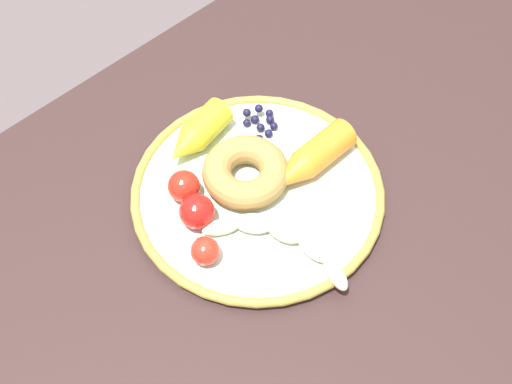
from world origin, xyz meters
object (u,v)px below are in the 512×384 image
dining_table (283,252)px  carrot_orange (310,159)px  tomato_near (197,212)px  tomato_mid (184,186)px  tomato_far (205,251)px  plate (256,193)px  donut (243,174)px  banana (283,237)px  carrot_yellow (197,134)px  blueberry_pile (261,122)px

dining_table → carrot_orange: carrot_orange is taller
carrot_orange → tomato_near: 0.16m
tomato_mid → tomato_far: 0.09m
plate → donut: (0.00, -0.02, 0.02)m
banana → tomato_near: size_ratio=4.22×
tomato_far → carrot_yellow: bearing=-128.4°
carrot_yellow → tomato_near: bearing=48.5°
carrot_orange → donut: size_ratio=1.20×
plate → carrot_yellow: bearing=-89.7°
tomato_mid → carrot_yellow: bearing=-142.7°
carrot_yellow → tomato_near: size_ratio=2.50×
carrot_orange → blueberry_pile: (-0.01, -0.10, -0.01)m
banana → carrot_orange: size_ratio=1.39×
donut → tomato_far: (0.11, 0.05, -0.00)m
tomato_mid → blueberry_pile: bearing=-174.2°
plate → carrot_orange: 0.08m
plate → banana: banana is taller
banana → plate: bearing=-111.1°
donut → banana: bearing=74.2°
banana → carrot_orange: 0.12m
tomato_near → tomato_far: 0.05m
carrot_yellow → tomato_near: 0.12m
carrot_orange → tomato_far: 0.18m
plate → banana: size_ratio=1.76×
plate → tomato_far: 0.11m
tomato_far → blueberry_pile: bearing=-152.1°
donut → carrot_orange: bearing=149.8°
dining_table → plate: (0.00, -0.05, 0.09)m
plate → donut: bearing=-85.7°
tomato_near → tomato_mid: 0.04m
carrot_yellow → plate: bearing=90.3°
plate → blueberry_pile: size_ratio=6.04×
carrot_orange → tomato_near: tomato_near is taller
dining_table → carrot_orange: 0.14m
carrot_yellow → tomato_mid: same height
carrot_orange → tomato_mid: size_ratio=3.26×
carrot_yellow → blueberry_pile: 0.09m
banana → tomato_far: tomato_far is taller
blueberry_pile → tomato_near: (0.16, 0.06, 0.01)m
dining_table → plate: 0.10m
carrot_yellow → tomato_far: bearing=51.6°
dining_table → plate: plate is taller
tomato_near → tomato_mid: tomato_near is taller
carrot_orange → tomato_far: bearing=1.3°
banana → donut: 0.10m
dining_table → carrot_yellow: bearing=-88.8°
donut → tomato_near: 0.08m
carrot_yellow → donut: size_ratio=0.99×
blueberry_pile → tomato_mid: size_ratio=1.32×
carrot_orange → tomato_near: size_ratio=3.04×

